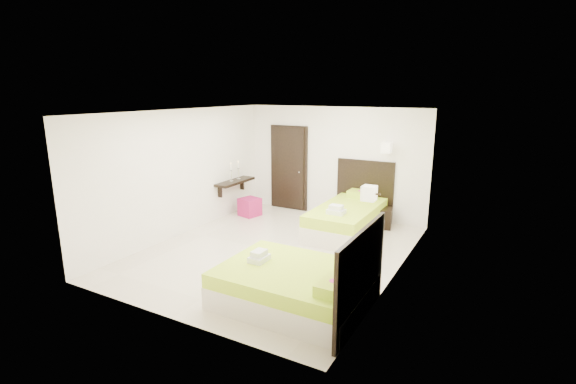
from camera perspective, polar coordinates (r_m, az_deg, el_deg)
The scene contains 7 objects.
floor at distance 7.99m, azimuth -1.68°, elevation -8.06°, with size 5.50×5.50×0.00m, color beige.
bed_single at distance 9.01m, azimuth 8.27°, elevation -3.38°, with size 1.35×2.26×1.86m.
bed_double at distance 6.00m, azimuth 1.40°, elevation -12.58°, with size 2.05×1.74×1.69m.
nightstand at distance 9.49m, azimuth 12.50°, elevation -3.42°, with size 0.49×0.44×0.44m, color black.
ottoman at distance 10.14m, azimuth -5.25°, elevation -2.04°, with size 0.43×0.43×0.43m, color #9A1450.
door at distance 10.53m, azimuth 0.10°, elevation 3.27°, with size 1.02×0.15×2.14m.
console_shelf at distance 10.13m, azimuth -7.29°, elevation 1.39°, with size 0.35×1.20×0.78m.
Camera 1 is at (3.78, -6.38, 2.97)m, focal length 26.00 mm.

